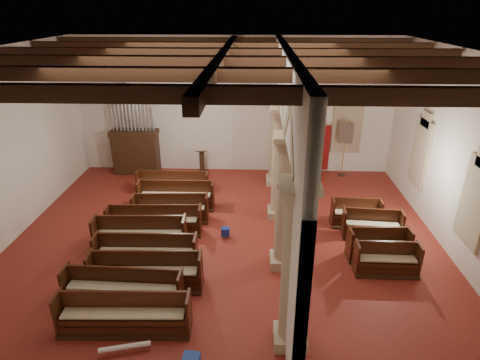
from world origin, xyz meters
name	(u,v)px	position (x,y,z in m)	size (l,w,h in m)	color
floor	(226,237)	(0.00, 0.00, 0.00)	(14.00, 14.00, 0.00)	maroon
ceiling	(223,50)	(0.00, 0.00, 6.00)	(14.00, 14.00, 0.00)	black
wall_back	(235,107)	(0.00, 6.00, 3.00)	(14.00, 0.02, 6.00)	silver
wall_front	(198,274)	(0.00, -6.00, 3.00)	(14.00, 0.02, 6.00)	silver
wall_left	(1,150)	(-7.00, 0.00, 3.00)	(0.02, 12.00, 6.00)	silver
wall_right	(458,156)	(7.00, 0.00, 3.00)	(0.02, 12.00, 6.00)	silver
ceiling_beams	(223,57)	(0.00, 0.00, 5.82)	(13.80, 11.80, 0.30)	#382112
arcade	(285,136)	(1.80, 0.00, 3.56)	(0.90, 11.90, 6.00)	tan
window_right_a	(476,203)	(6.98, -1.50, 2.20)	(0.03, 1.00, 2.20)	#2F6A54
window_right_b	(421,153)	(6.98, 2.50, 2.20)	(0.03, 1.00, 2.20)	#2F6A54
window_back	(347,126)	(5.00, 5.98, 2.20)	(1.00, 0.03, 2.20)	#2F6A54
pipe_organ	(135,144)	(-4.50, 5.50, 1.37)	(2.10, 0.85, 4.40)	#382112
lectern	(202,163)	(-1.50, 5.49, 0.49)	(0.49, 0.50, 1.18)	#3A2512
dossal_curtain	(312,148)	(3.50, 5.92, 1.17)	(1.80, 0.07, 2.17)	maroon
processional_banner	(343,158)	(4.88, 5.49, 0.84)	(0.61, 0.78, 2.68)	#382112
hymnal_box_b	(195,279)	(-0.67, -2.57, 0.24)	(0.27, 0.22, 0.27)	#153597
hymnal_box_c	(225,232)	(-0.02, -0.05, 0.24)	(0.27, 0.22, 0.27)	#161591
tube_heater_a	(125,347)	(-1.91, -4.94, 0.16)	(0.11, 0.11, 1.13)	silver
tube_heater_b	(114,297)	(-2.69, -3.32, 0.16)	(0.11, 0.11, 1.11)	white
nave_pew_0	(125,319)	(-2.09, -4.28, 0.34)	(3.15, 0.80, 1.02)	#382112
nave_pew_1	(124,292)	(-2.41, -3.33, 0.33)	(3.10, 0.76, 1.00)	#382112
nave_pew_2	(147,277)	(-1.97, -2.70, 0.36)	(3.06, 0.84, 1.08)	#382112
nave_pew_3	(147,257)	(-2.22, -1.74, 0.35)	(3.00, 0.76, 1.05)	#382112
nave_pew_4	(141,239)	(-2.65, -0.81, 0.37)	(2.90, 0.87, 1.11)	#382112
nave_pew_5	(155,225)	(-2.43, 0.14, 0.33)	(3.18, 0.81, 1.01)	#382112
nave_pew_6	(171,212)	(-2.05, 1.03, 0.33)	(2.70, 0.81, 1.01)	#382112
nave_pew_7	(176,199)	(-2.04, 2.03, 0.35)	(2.88, 0.75, 1.07)	#382112
nave_pew_8	(173,187)	(-2.42, 3.27, 0.31)	(2.93, 0.66, 0.96)	#382112
aisle_pew_0	(386,263)	(4.75, -1.76, 0.33)	(1.81, 0.67, 0.97)	#382112
aisle_pew_1	(378,249)	(4.72, -1.03, 0.34)	(1.87, 0.74, 1.00)	#382112
aisle_pew_2	(371,228)	(4.84, 0.20, 0.33)	(1.96, 0.79, 0.98)	#382112
aisle_pew_3	(355,217)	(4.47, 0.95, 0.34)	(1.70, 0.72, 1.01)	#382112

